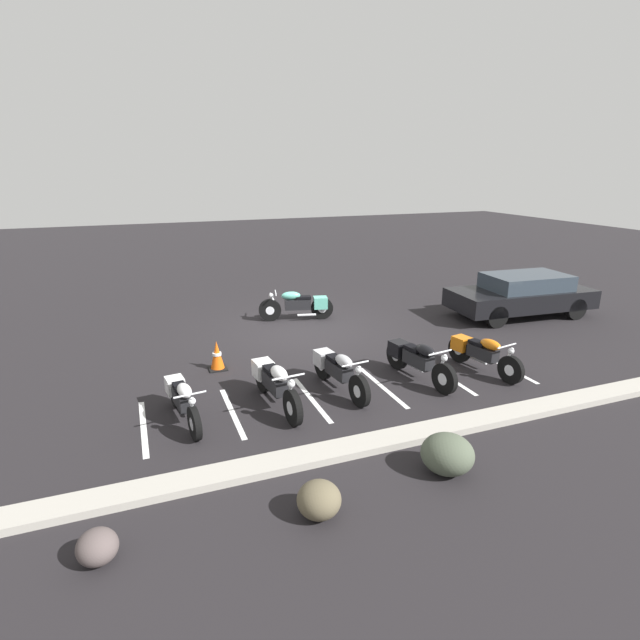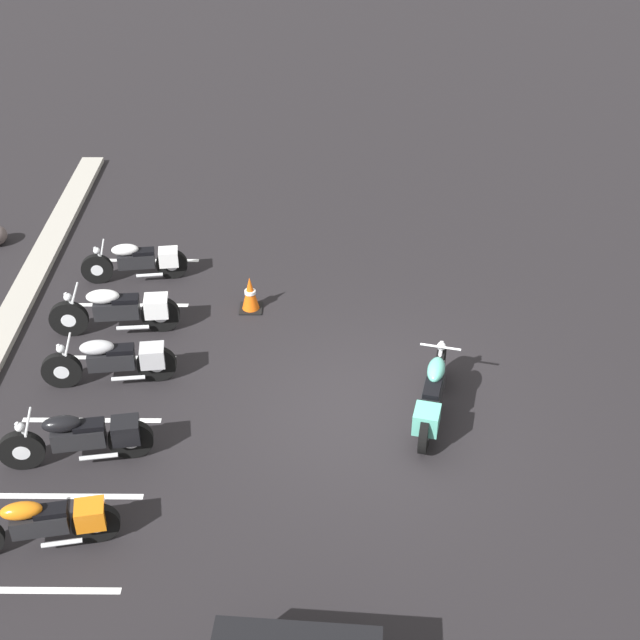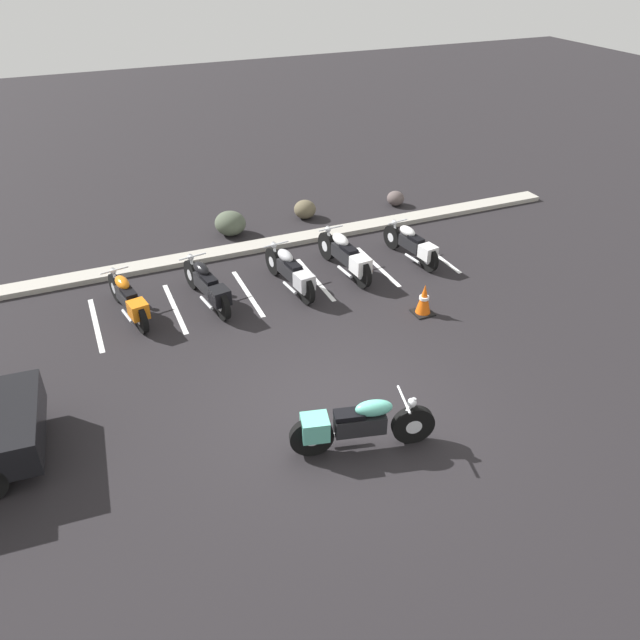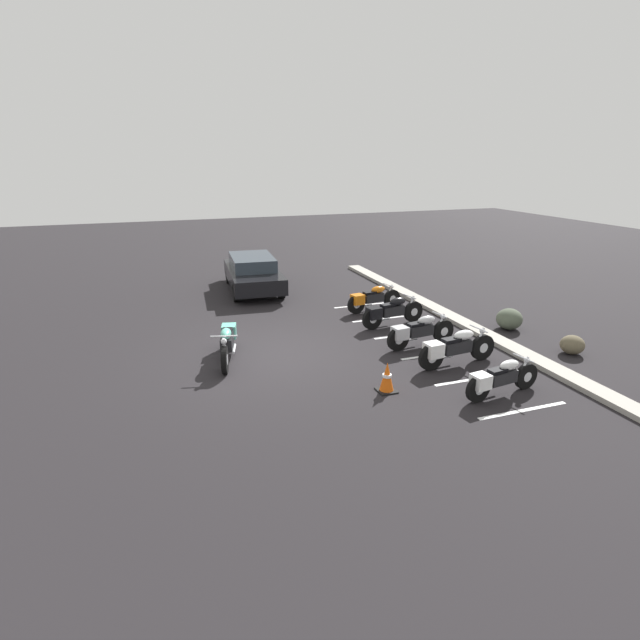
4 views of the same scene
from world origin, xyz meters
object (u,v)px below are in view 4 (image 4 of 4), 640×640
Objects in this scene: landscape_rock_2 at (572,345)px; parked_bike_4 at (500,378)px; parked_bike_1 at (390,312)px; car_black at (253,272)px; parked_bike_2 at (418,331)px; traffic_cone at (387,378)px; parked_bike_3 at (454,348)px; landscape_rock_1 at (509,319)px; parked_bike_0 at (372,298)px; motorcycle_teal_featured at (227,341)px.

parked_bike_4 is at bearing -67.75° from landscape_rock_2.
car_black is at bearing 109.14° from parked_bike_1.
landscape_rock_2 is (9.02, 6.37, -0.44)m from car_black.
parked_bike_2 reaches higher than parked_bike_4.
parked_bike_4 is (3.09, 0.17, -0.03)m from parked_bike_2.
parked_bike_1 is 1.09× the size of parked_bike_4.
parked_bike_4 is at bearing 65.23° from traffic_cone.
car_black reaches higher than parked_bike_3.
traffic_cone reaches higher than landscape_rock_1.
parked_bike_0 is 0.92× the size of parked_bike_3.
parked_bike_2 is at bearing 85.43° from parked_bike_4.
parked_bike_0 is at bearing 84.17° from parked_bike_3.
parked_bike_1 reaches higher than parked_bike_4.
parked_bike_3 is 3.69× the size of landscape_rock_2.
car_black reaches higher than parked_bike_4.
motorcycle_teal_featured reaches higher than parked_bike_1.
landscape_rock_1 is at bearing 0.03° from parked_bike_2.
landscape_rock_1 reaches higher than landscape_rock_2.
car_black is at bearing 104.62° from parked_bike_2.
traffic_cone reaches higher than landscape_rock_2.
landscape_rock_1 is at bearing 45.72° from car_black.
landscape_rock_1 is at bearing 24.71° from parked_bike_3.
car_black is 9.23m from landscape_rock_1.
parked_bike_0 is 3.04× the size of traffic_cone.
motorcycle_teal_featured is at bearing -135.34° from traffic_cone.
parked_bike_0 is 5.90m from traffic_cone.
parked_bike_0 is 0.97× the size of parked_bike_2.
parked_bike_0 is 3.40× the size of landscape_rock_2.
motorcycle_teal_featured is 1.11× the size of parked_bike_4.
traffic_cone is at bearing 147.51° from parked_bike_4.
car_black is (-8.67, -3.06, 0.22)m from parked_bike_3.
parked_bike_1 is at bearing 152.29° from traffic_cone.
parked_bike_4 reaches higher than landscape_rock_1.
parked_bike_0 is at bearing -134.33° from landscape_rock_1.
parked_bike_4 is (6.46, -0.05, -0.02)m from parked_bike_0.
parked_bike_3 is 0.50× the size of car_black.
traffic_cone is at bearing -139.76° from parked_bike_2.
traffic_cone is (0.38, -5.45, 0.07)m from landscape_rock_2.
parked_bike_3 is (4.75, -0.04, 0.03)m from parked_bike_0.
motorcycle_teal_featured is at bearing -178.57° from parked_bike_1.
motorcycle_teal_featured is at bearing -13.35° from car_black.
parked_bike_1 is 3.46m from landscape_rock_1.
traffic_cone is (9.39, 0.92, -0.37)m from car_black.
motorcycle_teal_featured is 5.07m from parked_bike_1.
landscape_rock_1 is at bearing -33.07° from parked_bike_1.
car_black is 9.45m from traffic_cone.
parked_bike_2 is 0.95× the size of parked_bike_3.
parked_bike_0 is 0.95× the size of parked_bike_1.
car_black reaches higher than traffic_cone.
parked_bike_1 is 3.20× the size of traffic_cone.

